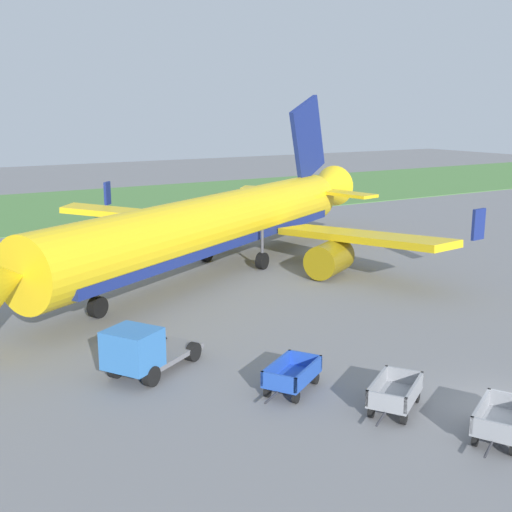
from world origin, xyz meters
TOP-DOWN VIEW (x-y plane):
  - ground_plane at (0.00, 0.00)m, footprint 220.00×220.00m
  - grass_strip at (0.00, 55.69)m, footprint 220.00×28.00m
  - airplane at (1.40, 22.99)m, footprint 34.58×28.69m
  - baggage_cart_second_in_row at (-1.69, -1.35)m, footprint 3.49×2.40m
  - baggage_cart_third_in_row at (-3.17, 1.91)m, footprint 3.39×2.53m
  - baggage_cart_fourth_in_row at (-5.31, 5.11)m, footprint 3.41×2.50m
  - service_truck_beside_carts at (-9.65, 9.20)m, footprint 4.73×3.86m

SIDE VIEW (x-z plane):
  - ground_plane at x=0.00m, z-range 0.00..0.00m
  - grass_strip at x=0.00m, z-range 0.00..0.06m
  - baggage_cart_second_in_row at x=-1.69m, z-range 0.07..1.14m
  - baggage_cart_third_in_row at x=-3.17m, z-range 0.07..1.14m
  - baggage_cart_fourth_in_row at x=-5.31m, z-range 0.07..1.14m
  - service_truck_beside_carts at x=-9.65m, z-range 0.05..2.15m
  - airplane at x=1.40m, z-range -2.62..8.72m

